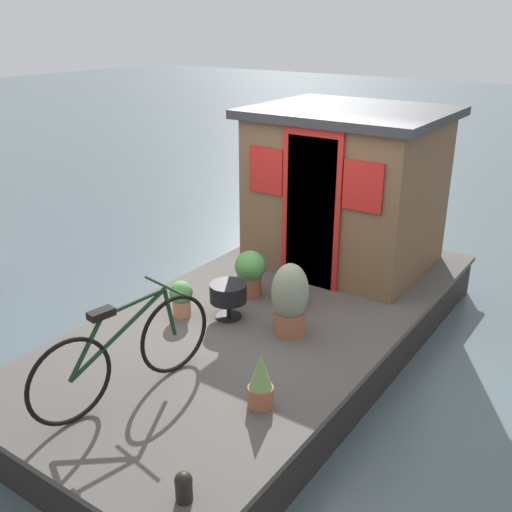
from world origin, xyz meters
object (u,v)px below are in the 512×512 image
(potted_plant_basil, at_px, (292,286))
(charcoal_grill, at_px, (228,294))
(potted_plant_sage, at_px, (290,299))
(mooring_bollard, at_px, (184,486))
(potted_plant_lavender, at_px, (261,382))
(potted_plant_ivy, at_px, (250,271))
(potted_plant_mint, at_px, (181,297))
(houseboat_cabin, at_px, (346,187))
(bicycle, at_px, (126,352))

(potted_plant_basil, distance_m, charcoal_grill, 0.73)
(potted_plant_sage, xyz_separation_m, mooring_bollard, (-2.22, -0.58, -0.25))
(potted_plant_sage, bearing_deg, potted_plant_lavender, -159.27)
(potted_plant_ivy, relative_size, potted_plant_mint, 1.37)
(houseboat_cabin, distance_m, potted_plant_lavender, 3.27)
(houseboat_cabin, xyz_separation_m, mooring_bollard, (-4.17, -1.00, -0.84))
(charcoal_grill, bearing_deg, houseboat_cabin, -7.33)
(potted_plant_lavender, xyz_separation_m, mooring_bollard, (-1.10, -0.16, -0.11))
(potted_plant_sage, xyz_separation_m, potted_plant_lavender, (-1.12, -0.42, -0.14))
(potted_plant_basil, distance_m, potted_plant_mint, 1.17)
(potted_plant_sage, bearing_deg, potted_plant_ivy, 59.33)
(houseboat_cabin, height_order, potted_plant_ivy, houseboat_cabin)
(potted_plant_lavender, bearing_deg, bicycle, 116.12)
(potted_plant_basil, relative_size, mooring_bollard, 2.07)
(potted_plant_ivy, bearing_deg, potted_plant_lavender, -142.57)
(houseboat_cabin, relative_size, potted_plant_sage, 3.00)
(bicycle, xyz_separation_m, mooring_bollard, (-0.62, -1.13, -0.28))
(bicycle, bearing_deg, potted_plant_lavender, -63.88)
(bicycle, bearing_deg, potted_plant_sage, -18.99)
(potted_plant_ivy, bearing_deg, potted_plant_basil, -81.29)
(potted_plant_basil, height_order, charcoal_grill, potted_plant_basil)
(mooring_bollard, bearing_deg, charcoal_grill, 30.58)
(potted_plant_sage, height_order, potted_plant_mint, potted_plant_sage)
(mooring_bollard, bearing_deg, potted_plant_lavender, 8.21)
(potted_plant_basil, bearing_deg, potted_plant_ivy, 98.71)
(potted_plant_ivy, xyz_separation_m, potted_plant_lavender, (-1.59, -1.22, -0.07))
(potted_plant_ivy, height_order, potted_plant_basil, potted_plant_ivy)
(houseboat_cabin, distance_m, potted_plant_basil, 1.59)
(potted_plant_sage, xyz_separation_m, potted_plant_ivy, (0.47, 0.80, -0.07))
(houseboat_cabin, height_order, bicycle, houseboat_cabin)
(houseboat_cabin, height_order, mooring_bollard, houseboat_cabin)
(potted_plant_ivy, relative_size, charcoal_grill, 1.38)
(houseboat_cabin, bearing_deg, potted_plant_mint, 163.21)
(houseboat_cabin, xyz_separation_m, potted_plant_ivy, (-1.48, 0.37, -0.67))
(potted_plant_ivy, bearing_deg, houseboat_cabin, -14.19)
(bicycle, bearing_deg, potted_plant_basil, -6.42)
(houseboat_cabin, distance_m, bicycle, 3.60)
(bicycle, distance_m, potted_plant_lavender, 1.10)
(bicycle, xyz_separation_m, potted_plant_mint, (1.28, 0.55, -0.18))
(potted_plant_ivy, height_order, potted_plant_lavender, potted_plant_ivy)
(potted_plant_mint, relative_size, charcoal_grill, 1.01)
(potted_plant_ivy, distance_m, mooring_bollard, 3.03)
(mooring_bollard, bearing_deg, potted_plant_mint, 41.58)
(houseboat_cabin, xyz_separation_m, potted_plant_mint, (-2.27, 0.68, -0.75))
(houseboat_cabin, height_order, potted_plant_basil, houseboat_cabin)
(charcoal_grill, bearing_deg, potted_plant_sage, -83.48)
(potted_plant_sage, bearing_deg, bicycle, 161.01)
(houseboat_cabin, xyz_separation_m, charcoal_grill, (-2.03, 0.26, -0.69))
(potted_plant_basil, xyz_separation_m, potted_plant_mint, (-0.86, 0.80, -0.00))
(potted_plant_lavender, height_order, mooring_bollard, potted_plant_lavender)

